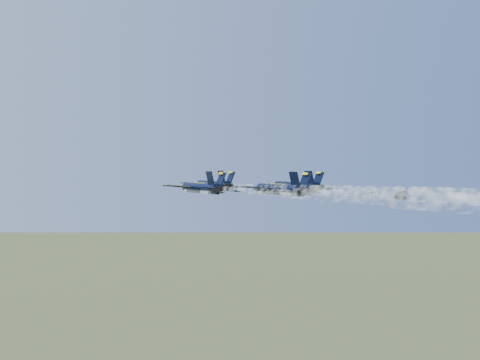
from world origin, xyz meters
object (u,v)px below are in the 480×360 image
jet_slot (279,190)px  jet_lead (212,185)px  jet_left (200,188)px  jet_right (295,186)px

jet_slot → jet_lead: bearing=91.0°
jet_left → jet_right: bearing=1.5°
jet_right → jet_slot: (-9.45, -9.02, 0.00)m
jet_left → jet_slot: same height
jet_lead → jet_slot: size_ratio=1.00×
jet_left → jet_slot: size_ratio=1.00×
jet_slot → jet_right: bearing=49.6°
jet_left → jet_right: same height
jet_slot → jet_left: bearing=127.6°
jet_left → jet_slot: bearing=-52.4°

